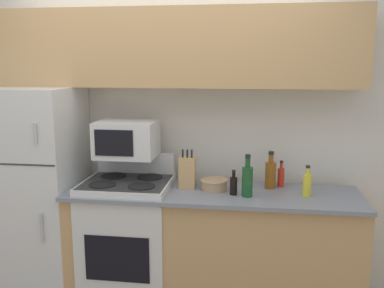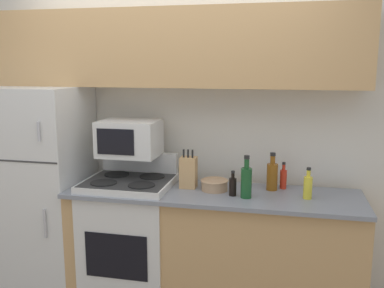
% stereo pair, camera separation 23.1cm
% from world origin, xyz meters
% --- Properties ---
extents(wall_back, '(8.00, 0.05, 2.55)m').
position_xyz_m(wall_back, '(0.00, 0.68, 1.27)').
color(wall_back, silver).
rests_on(wall_back, ground_plane).
extents(lower_cabinets, '(2.13, 0.61, 0.89)m').
position_xyz_m(lower_cabinets, '(0.36, 0.28, 0.45)').
color(lower_cabinets, tan).
rests_on(lower_cabinets, ground_plane).
extents(refrigerator, '(0.73, 0.67, 1.63)m').
position_xyz_m(refrigerator, '(-1.07, 0.32, 0.82)').
color(refrigerator, silver).
rests_on(refrigerator, ground_plane).
extents(upper_cabinets, '(2.86, 0.32, 0.58)m').
position_xyz_m(upper_cabinets, '(0.00, 0.50, 1.92)').
color(upper_cabinets, tan).
rests_on(upper_cabinets, refrigerator).
extents(stove, '(0.65, 0.59, 1.10)m').
position_xyz_m(stove, '(-0.28, 0.27, 0.49)').
color(stove, silver).
rests_on(stove, ground_plane).
extents(microwave, '(0.45, 0.35, 0.27)m').
position_xyz_m(microwave, '(-0.31, 0.38, 1.24)').
color(microwave, silver).
rests_on(microwave, stove).
extents(knife_block, '(0.12, 0.11, 0.29)m').
position_xyz_m(knife_block, '(0.17, 0.34, 1.01)').
color(knife_block, tan).
rests_on(knife_block, lower_cabinets).
extents(bowl, '(0.20, 0.20, 0.08)m').
position_xyz_m(bowl, '(0.37, 0.31, 0.93)').
color(bowl, tan).
rests_on(bowl, lower_cabinets).
extents(bottle_cooking_spray, '(0.06, 0.06, 0.22)m').
position_xyz_m(bottle_cooking_spray, '(1.03, 0.25, 0.98)').
color(bottle_cooking_spray, gold).
rests_on(bottle_cooking_spray, lower_cabinets).
extents(bottle_whiskey, '(0.08, 0.08, 0.28)m').
position_xyz_m(bottle_whiskey, '(0.78, 0.41, 1.00)').
color(bottle_whiskey, brown).
rests_on(bottle_whiskey, lower_cabinets).
extents(bottle_soy_sauce, '(0.05, 0.05, 0.18)m').
position_xyz_m(bottle_soy_sauce, '(0.52, 0.21, 0.96)').
color(bottle_soy_sauce, black).
rests_on(bottle_soy_sauce, lower_cabinets).
extents(bottle_hot_sauce, '(0.05, 0.05, 0.20)m').
position_xyz_m(bottle_hot_sauce, '(0.86, 0.47, 0.97)').
color(bottle_hot_sauce, red).
rests_on(bottle_hot_sauce, lower_cabinets).
extents(bottle_wine_green, '(0.08, 0.08, 0.30)m').
position_xyz_m(bottle_wine_green, '(0.61, 0.18, 1.01)').
color(bottle_wine_green, '#194C23').
rests_on(bottle_wine_green, lower_cabinets).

